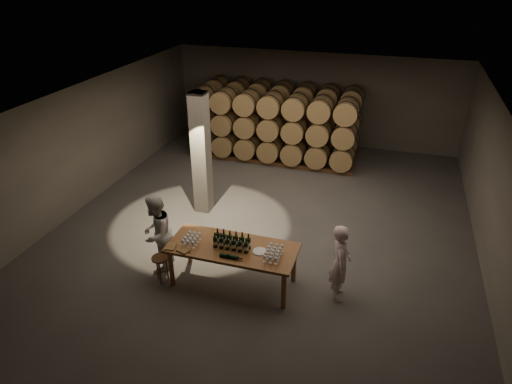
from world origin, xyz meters
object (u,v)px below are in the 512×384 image
(notebook_near, at_px, (184,250))
(plate, at_px, (260,251))
(stool, at_px, (161,262))
(bottle_cluster, at_px, (232,242))
(person_man, at_px, (340,263))
(person_woman, at_px, (156,233))
(tasting_table, at_px, (233,251))

(notebook_near, bearing_deg, plate, 35.52)
(stool, bearing_deg, plate, 10.77)
(bottle_cluster, height_order, person_man, person_man)
(person_man, bearing_deg, person_woman, 83.36)
(bottle_cluster, relative_size, stool, 1.23)
(stool, distance_m, person_man, 3.63)
(bottle_cluster, height_order, plate, bottle_cluster)
(tasting_table, relative_size, notebook_near, 10.71)
(plate, bearing_deg, stool, -169.23)
(notebook_near, bearing_deg, stool, -162.94)
(tasting_table, height_order, notebook_near, notebook_near)
(tasting_table, distance_m, stool, 1.52)
(bottle_cluster, height_order, notebook_near, bottle_cluster)
(bottle_cluster, bearing_deg, person_man, 6.86)
(bottle_cluster, distance_m, person_man, 2.15)
(notebook_near, height_order, person_woman, person_woman)
(stool, height_order, person_man, person_man)
(plate, height_order, stool, plate)
(tasting_table, relative_size, plate, 9.19)
(tasting_table, height_order, stool, tasting_table)
(stool, xyz_separation_m, person_man, (3.57, 0.61, 0.33))
(bottle_cluster, relative_size, plate, 2.62)
(tasting_table, bearing_deg, plate, -0.28)
(bottle_cluster, bearing_deg, notebook_near, -156.78)
(plate, xyz_separation_m, notebook_near, (-1.45, -0.41, 0.01))
(tasting_table, xyz_separation_m, bottle_cluster, (0.00, -0.04, 0.23))
(bottle_cluster, bearing_deg, plate, 3.24)
(tasting_table, bearing_deg, stool, -165.00)
(person_woman, bearing_deg, person_man, 87.05)
(tasting_table, relative_size, stool, 4.34)
(tasting_table, xyz_separation_m, stool, (-1.44, -0.39, -0.31))
(bottle_cluster, xyz_separation_m, stool, (-1.44, -0.35, -0.54))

